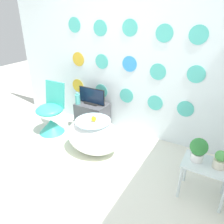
# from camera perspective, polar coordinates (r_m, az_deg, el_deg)

# --- Properties ---
(ground_plane) EXTENTS (12.00, 12.00, 0.00)m
(ground_plane) POSITION_cam_1_polar(r_m,az_deg,el_deg) (2.70, -14.11, -20.74)
(ground_plane) COLOR silver
(wall_back_dotted) EXTENTS (4.46, 0.05, 2.60)m
(wall_back_dotted) POSITION_cam_1_polar(r_m,az_deg,el_deg) (3.38, 4.30, 14.87)
(wall_back_dotted) COLOR white
(wall_back_dotted) RESTS_ON ground_plane
(rug) EXTENTS (1.09, 0.68, 0.01)m
(rug) POSITION_cam_1_polar(r_m,az_deg,el_deg) (3.22, -6.29, -11.17)
(rug) COLOR silver
(rug) RESTS_ON ground_plane
(bathtub) EXTENTS (0.81, 0.61, 0.52)m
(bathtub) POSITION_cam_1_polar(r_m,az_deg,el_deg) (3.16, -4.86, -6.13)
(bathtub) COLOR white
(bathtub) RESTS_ON ground_plane
(rubber_duck) EXTENTS (0.07, 0.08, 0.08)m
(rubber_duck) POSITION_cam_1_polar(r_m,az_deg,el_deg) (2.97, -4.81, -1.72)
(rubber_duck) COLOR yellow
(rubber_duck) RESTS_ON bathtub
(chair) EXTENTS (0.45, 0.45, 0.85)m
(chair) POSITION_cam_1_polar(r_m,az_deg,el_deg) (3.78, -15.65, -1.34)
(chair) COLOR #38B2A3
(chair) RESTS_ON ground_plane
(tv_cabinet) EXTENTS (0.52, 0.37, 0.46)m
(tv_cabinet) POSITION_cam_1_polar(r_m,az_deg,el_deg) (3.78, -5.13, -1.05)
(tv_cabinet) COLOR #4C4C51
(tv_cabinet) RESTS_ON ground_plane
(tv) EXTENTS (0.49, 0.12, 0.28)m
(tv) POSITION_cam_1_polar(r_m,az_deg,el_deg) (3.64, -5.32, 3.93)
(tv) COLOR black
(tv) RESTS_ON tv_cabinet
(vase) EXTENTS (0.09, 0.09, 0.20)m
(vase) POSITION_cam_1_polar(r_m,az_deg,el_deg) (3.68, -8.96, 3.37)
(vase) COLOR #51B2AD
(vase) RESTS_ON tv_cabinet
(side_table) EXTENTS (0.48, 0.34, 0.44)m
(side_table) POSITION_cam_1_polar(r_m,az_deg,el_deg) (2.60, 23.21, -13.70)
(side_table) COLOR silver
(side_table) RESTS_ON ground_plane
(potted_plant_left) EXTENTS (0.18, 0.18, 0.26)m
(potted_plant_left) POSITION_cam_1_polar(r_m,az_deg,el_deg) (2.48, 21.68, -8.90)
(potted_plant_left) COLOR white
(potted_plant_left) RESTS_ON side_table
(potted_plant_right) EXTENTS (0.12, 0.12, 0.20)m
(potted_plant_right) POSITION_cam_1_polar(r_m,az_deg,el_deg) (2.50, 26.35, -11.12)
(potted_plant_right) COLOR beige
(potted_plant_right) RESTS_ON side_table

